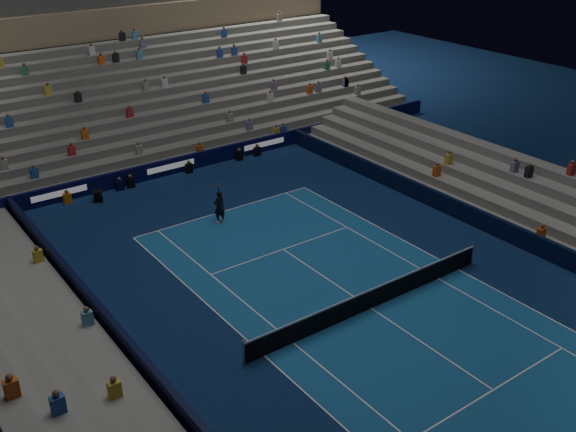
# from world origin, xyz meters

# --- Properties ---
(ground) EXTENTS (90.00, 90.00, 0.00)m
(ground) POSITION_xyz_m (0.00, 0.00, 0.00)
(ground) COLOR #0B1E45
(ground) RESTS_ON ground
(court_surface) EXTENTS (10.97, 23.77, 0.01)m
(court_surface) POSITION_xyz_m (0.00, 0.00, 0.01)
(court_surface) COLOR #19528A
(court_surface) RESTS_ON ground
(sponsor_barrier_far) EXTENTS (44.00, 0.25, 1.00)m
(sponsor_barrier_far) POSITION_xyz_m (0.00, 18.50, 0.50)
(sponsor_barrier_far) COLOR #080932
(sponsor_barrier_far) RESTS_ON ground
(sponsor_barrier_east) EXTENTS (0.25, 37.00, 1.00)m
(sponsor_barrier_east) POSITION_xyz_m (9.70, 0.00, 0.50)
(sponsor_barrier_east) COLOR black
(sponsor_barrier_east) RESTS_ON ground
(sponsor_barrier_west) EXTENTS (0.25, 37.00, 1.00)m
(sponsor_barrier_west) POSITION_xyz_m (-9.70, 0.00, 0.50)
(sponsor_barrier_west) COLOR black
(sponsor_barrier_west) RESTS_ON ground
(grandstand_main) EXTENTS (44.00, 15.20, 11.20)m
(grandstand_main) POSITION_xyz_m (0.00, 27.90, 3.38)
(grandstand_main) COLOR slate
(grandstand_main) RESTS_ON ground
(grandstand_east) EXTENTS (5.00, 37.00, 2.50)m
(grandstand_east) POSITION_xyz_m (13.17, 0.00, 0.92)
(grandstand_east) COLOR slate
(grandstand_east) RESTS_ON ground
(grandstand_west) EXTENTS (5.00, 37.00, 2.50)m
(grandstand_west) POSITION_xyz_m (-13.17, 0.00, 0.92)
(grandstand_west) COLOR gray
(grandstand_west) RESTS_ON ground
(tennis_net) EXTENTS (12.90, 0.10, 1.10)m
(tennis_net) POSITION_xyz_m (0.00, 0.00, 0.50)
(tennis_net) COLOR #B2B2B7
(tennis_net) RESTS_ON ground
(tennis_player) EXTENTS (0.66, 0.44, 1.79)m
(tennis_player) POSITION_xyz_m (-0.96, 10.88, 0.90)
(tennis_player) COLOR black
(tennis_player) RESTS_ON ground
(broadcast_camera) EXTENTS (0.65, 1.00, 0.62)m
(broadcast_camera) POSITION_xyz_m (-5.16, 17.30, 0.32)
(broadcast_camera) COLOR black
(broadcast_camera) RESTS_ON ground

